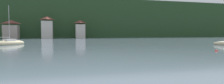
# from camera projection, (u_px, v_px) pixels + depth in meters

# --- Properties ---
(wooded_hillside) EXTENTS (352.00, 66.79, 41.06)m
(wooded_hillside) POSITION_uv_depth(u_px,v_px,m) (60.00, 24.00, 118.56)
(wooded_hillside) COLOR #264223
(wooded_hillside) RESTS_ON ground_plane
(shore_building_west) EXTENTS (5.56, 4.32, 7.32)m
(shore_building_west) POSITION_uv_depth(u_px,v_px,m) (11.00, 30.00, 71.79)
(shore_building_west) COLOR gray
(shore_building_west) RESTS_ON ground_plane
(shore_building_westcentral) EXTENTS (4.44, 4.29, 9.12)m
(shore_building_westcentral) POSITION_uv_depth(u_px,v_px,m) (47.00, 28.00, 74.99)
(shore_building_westcentral) COLOR beige
(shore_building_westcentral) RESTS_ON ground_plane
(shore_building_central) EXTENTS (4.06, 5.76, 7.77)m
(shore_building_central) POSITION_uv_depth(u_px,v_px,m) (80.00, 29.00, 78.96)
(shore_building_central) COLOR beige
(shore_building_central) RESTS_ON ground_plane
(sailboat_far_2) EXTENTS (5.82, 6.29, 8.36)m
(sailboat_far_2) POSITION_uv_depth(u_px,v_px,m) (10.00, 43.00, 37.08)
(sailboat_far_2) COLOR #CCBC8E
(sailboat_far_2) RESTS_ON ground_plane
(mooring_buoy_near) EXTENTS (0.41, 0.41, 0.41)m
(mooring_buoy_near) POSITION_uv_depth(u_px,v_px,m) (216.00, 51.00, 24.36)
(mooring_buoy_near) COLOR red
(mooring_buoy_near) RESTS_ON ground_plane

